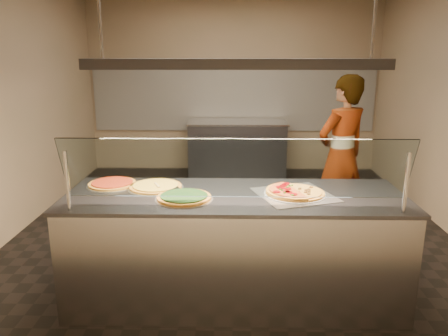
{
  "coord_description": "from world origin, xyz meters",
  "views": [
    {
      "loc": [
        -0.0,
        -4.7,
        2.03
      ],
      "look_at": [
        -0.08,
        -0.87,
        1.02
      ],
      "focal_mm": 35.0,
      "sensor_mm": 36.0,
      "label": 1
    }
  ],
  "objects_px": {
    "sneeze_guard": "(235,170)",
    "prep_table": "(237,148)",
    "pizza_cheese": "(156,186)",
    "worker": "(341,155)",
    "pizza_tomato": "(112,183)",
    "serving_counter": "(235,247)",
    "heat_lamp_housing": "(236,64)",
    "pizza_spinach": "(184,197)",
    "half_pizza_sausage": "(309,192)",
    "half_pizza_pepperoni": "(281,191)",
    "pizza_spatula": "(163,186)",
    "perforated_tray": "(295,194)"
  },
  "relations": [
    {
      "from": "sneeze_guard",
      "to": "prep_table",
      "type": "bearing_deg",
      "value": 89.33
    },
    {
      "from": "pizza_cheese",
      "to": "worker",
      "type": "relative_size",
      "value": 0.26
    },
    {
      "from": "pizza_tomato",
      "to": "serving_counter",
      "type": "bearing_deg",
      "value": -12.29
    },
    {
      "from": "heat_lamp_housing",
      "to": "pizza_tomato",
      "type": "bearing_deg",
      "value": 167.71
    },
    {
      "from": "pizza_cheese",
      "to": "heat_lamp_housing",
      "type": "xyz_separation_m",
      "value": [
        0.67,
        -0.16,
        1.01
      ]
    },
    {
      "from": "pizza_spinach",
      "to": "pizza_cheese",
      "type": "relative_size",
      "value": 0.97
    },
    {
      "from": "serving_counter",
      "to": "pizza_tomato",
      "type": "distance_m",
      "value": 1.18
    },
    {
      "from": "half_pizza_sausage",
      "to": "pizza_tomato",
      "type": "bearing_deg",
      "value": 171.64
    },
    {
      "from": "serving_counter",
      "to": "worker",
      "type": "relative_size",
      "value": 1.5
    },
    {
      "from": "sneeze_guard",
      "to": "heat_lamp_housing",
      "type": "relative_size",
      "value": 1.08
    },
    {
      "from": "half_pizza_pepperoni",
      "to": "pizza_tomato",
      "type": "bearing_deg",
      "value": 170.37
    },
    {
      "from": "heat_lamp_housing",
      "to": "half_pizza_pepperoni",
      "type": "bearing_deg",
      "value": -1.78
    },
    {
      "from": "pizza_spatula",
      "to": "prep_table",
      "type": "bearing_deg",
      "value": 80.34
    },
    {
      "from": "sneeze_guard",
      "to": "pizza_tomato",
      "type": "height_order",
      "value": "sneeze_guard"
    },
    {
      "from": "perforated_tray",
      "to": "worker",
      "type": "bearing_deg",
      "value": 64.15
    },
    {
      "from": "half_pizza_sausage",
      "to": "heat_lamp_housing",
      "type": "bearing_deg",
      "value": 178.84
    },
    {
      "from": "half_pizza_pepperoni",
      "to": "pizza_tomato",
      "type": "distance_m",
      "value": 1.44
    },
    {
      "from": "prep_table",
      "to": "sneeze_guard",
      "type": "bearing_deg",
      "value": -90.67
    },
    {
      "from": "pizza_tomato",
      "to": "half_pizza_sausage",
      "type": "bearing_deg",
      "value": -8.36
    },
    {
      "from": "heat_lamp_housing",
      "to": "half_pizza_sausage",
      "type": "bearing_deg",
      "value": -1.16
    },
    {
      "from": "sneeze_guard",
      "to": "heat_lamp_housing",
      "type": "height_order",
      "value": "heat_lamp_housing"
    },
    {
      "from": "worker",
      "to": "pizza_spinach",
      "type": "bearing_deg",
      "value": 14.25
    },
    {
      "from": "perforated_tray",
      "to": "pizza_spinach",
      "type": "height_order",
      "value": "pizza_spinach"
    },
    {
      "from": "sneeze_guard",
      "to": "heat_lamp_housing",
      "type": "bearing_deg",
      "value": 90.0
    },
    {
      "from": "worker",
      "to": "half_pizza_sausage",
      "type": "bearing_deg",
      "value": 36.41
    },
    {
      "from": "pizza_spinach",
      "to": "worker",
      "type": "bearing_deg",
      "value": 45.55
    },
    {
      "from": "pizza_spatula",
      "to": "perforated_tray",
      "type": "bearing_deg",
      "value": -6.06
    },
    {
      "from": "heat_lamp_housing",
      "to": "pizza_spatula",
      "type": "bearing_deg",
      "value": 170.22
    },
    {
      "from": "pizza_cheese",
      "to": "pizza_tomato",
      "type": "distance_m",
      "value": 0.39
    },
    {
      "from": "sneeze_guard",
      "to": "half_pizza_sausage",
      "type": "height_order",
      "value": "sneeze_guard"
    },
    {
      "from": "sneeze_guard",
      "to": "pizza_spatula",
      "type": "height_order",
      "value": "sneeze_guard"
    },
    {
      "from": "serving_counter",
      "to": "worker",
      "type": "distance_m",
      "value": 1.98
    },
    {
      "from": "perforated_tray",
      "to": "heat_lamp_housing",
      "type": "height_order",
      "value": "heat_lamp_housing"
    },
    {
      "from": "heat_lamp_housing",
      "to": "serving_counter",
      "type": "bearing_deg",
      "value": 0.0
    },
    {
      "from": "pizza_spinach",
      "to": "heat_lamp_housing",
      "type": "bearing_deg",
      "value": 18.82
    },
    {
      "from": "pizza_tomato",
      "to": "pizza_spatula",
      "type": "distance_m",
      "value": 0.47
    },
    {
      "from": "worker",
      "to": "heat_lamp_housing",
      "type": "bearing_deg",
      "value": 19.84
    },
    {
      "from": "serving_counter",
      "to": "pizza_cheese",
      "type": "bearing_deg",
      "value": 166.8
    },
    {
      "from": "prep_table",
      "to": "perforated_tray",
      "type": "bearing_deg",
      "value": -83.76
    },
    {
      "from": "sneeze_guard",
      "to": "half_pizza_sausage",
      "type": "bearing_deg",
      "value": 29.29
    },
    {
      "from": "serving_counter",
      "to": "pizza_spinach",
      "type": "relative_size",
      "value": 6.03
    },
    {
      "from": "serving_counter",
      "to": "half_pizza_pepperoni",
      "type": "xyz_separation_m",
      "value": [
        0.37,
        -0.01,
        0.5
      ]
    },
    {
      "from": "serving_counter",
      "to": "pizza_cheese",
      "type": "distance_m",
      "value": 0.84
    },
    {
      "from": "pizza_tomato",
      "to": "pizza_spatula",
      "type": "bearing_deg",
      "value": -15.49
    },
    {
      "from": "half_pizza_pepperoni",
      "to": "prep_table",
      "type": "relative_size",
      "value": 0.31
    },
    {
      "from": "half_pizza_sausage",
      "to": "prep_table",
      "type": "relative_size",
      "value": 0.31
    },
    {
      "from": "perforated_tray",
      "to": "half_pizza_sausage",
      "type": "relative_size",
      "value": 1.39
    },
    {
      "from": "pizza_spatula",
      "to": "prep_table",
      "type": "xyz_separation_m",
      "value": [
        0.65,
        3.8,
        -0.49
      ]
    },
    {
      "from": "serving_counter",
      "to": "pizza_spinach",
      "type": "distance_m",
      "value": 0.64
    },
    {
      "from": "serving_counter",
      "to": "pizza_tomato",
      "type": "height_order",
      "value": "pizza_tomato"
    }
  ]
}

